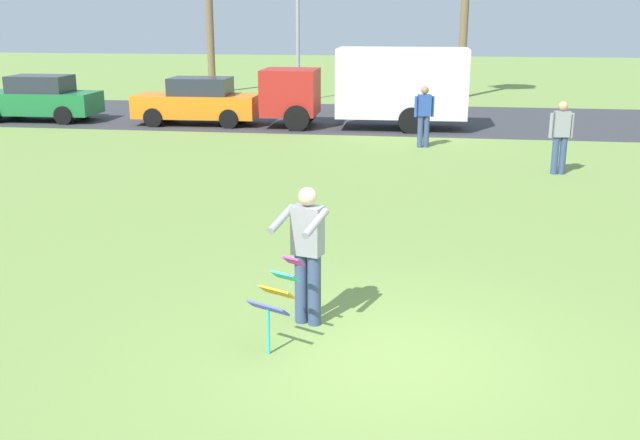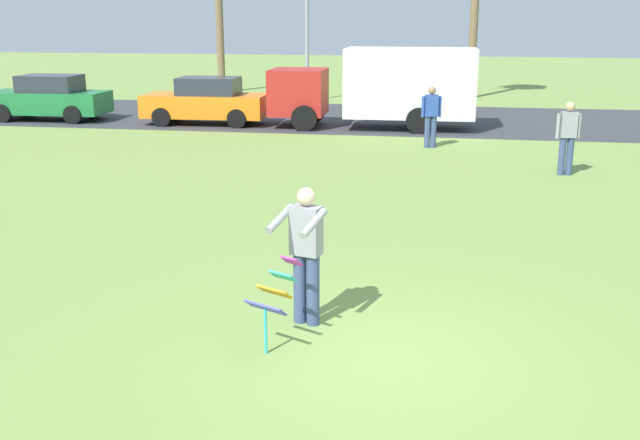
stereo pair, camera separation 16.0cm
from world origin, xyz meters
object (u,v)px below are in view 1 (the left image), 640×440
at_px(kite_held, 277,294).
at_px(parked_car_green, 39,99).
at_px(parked_car_orange, 198,102).
at_px(person_kite_flyer, 307,251).
at_px(person_walker_far, 561,135).
at_px(person_walker_near, 424,115).
at_px(parked_truck_red_cab, 377,86).
at_px(streetlight_pole, 298,6).

bearing_deg(kite_held, parked_car_green, 125.89).
bearing_deg(kite_held, parked_car_orange, 110.54).
relative_size(person_kite_flyer, person_walker_far, 1.00).
relative_size(person_kite_flyer, person_walker_near, 1.00).
relative_size(kite_held, parked_truck_red_cab, 0.15).
bearing_deg(person_kite_flyer, parked_car_orange, 112.07).
distance_m(streetlight_pole, person_walker_far, 16.91).
distance_m(person_kite_flyer, person_walker_near, 12.75).
height_order(kite_held, streetlight_pole, streetlight_pole).
relative_size(parked_truck_red_cab, streetlight_pole, 0.96).
xyz_separation_m(parked_car_green, parked_truck_red_cab, (11.98, -0.00, 0.64)).
height_order(person_walker_near, person_walker_far, same).
bearing_deg(person_walker_far, parked_car_green, 158.81).
distance_m(parked_car_orange, person_walker_near, 8.43).
height_order(person_kite_flyer, parked_truck_red_cab, parked_truck_red_cab).
bearing_deg(streetlight_pole, kite_held, -80.40).
xyz_separation_m(kite_held, parked_truck_red_cab, (-0.16, 16.77, 0.74)).
xyz_separation_m(parked_truck_red_cab, streetlight_pole, (-3.96, 7.57, 2.59)).
bearing_deg(streetlight_pole, person_walker_far, -58.00).
bearing_deg(person_walker_far, streetlight_pole, 122.00).
height_order(person_kite_flyer, parked_car_orange, person_kite_flyer).
relative_size(kite_held, streetlight_pole, 0.15).
distance_m(parked_truck_red_cab, person_walker_far, 8.14).
relative_size(person_kite_flyer, streetlight_pole, 0.25).
xyz_separation_m(person_kite_flyer, kite_held, (-0.22, -0.73, -0.28)).
bearing_deg(parked_car_orange, streetlight_pole, 74.05).
height_order(parked_truck_red_cab, person_walker_far, parked_truck_red_cab).
distance_m(person_kite_flyer, kite_held, 0.81).
bearing_deg(parked_truck_red_cab, kite_held, -89.47).
xyz_separation_m(kite_held, parked_car_green, (-12.14, 16.78, 0.10)).
bearing_deg(kite_held, streetlight_pole, 99.60).
distance_m(person_walker_near, person_walker_far, 4.54).
height_order(parked_car_green, streetlight_pole, streetlight_pole).
relative_size(parked_car_green, parked_truck_red_cab, 0.63).
xyz_separation_m(parked_car_orange, person_walker_near, (7.73, -3.35, 0.16)).
distance_m(person_kite_flyer, parked_car_orange, 17.31).
bearing_deg(parked_car_green, person_kite_flyer, -52.39).
bearing_deg(person_walker_near, parked_car_green, 166.14).
bearing_deg(person_walker_far, parked_car_orange, 149.26).
xyz_separation_m(parked_car_green, streetlight_pole, (8.02, 7.57, 3.22)).
relative_size(parked_car_orange, person_walker_near, 2.46).
bearing_deg(streetlight_pole, parked_car_orange, -105.95).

